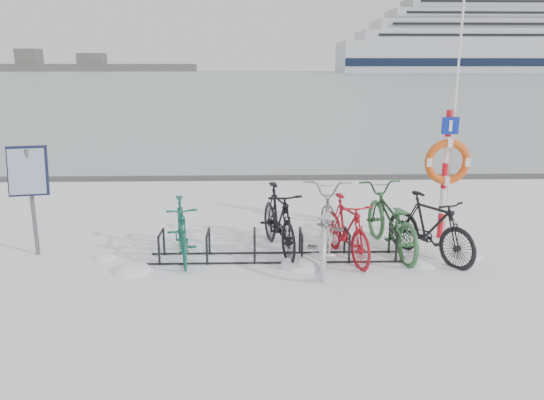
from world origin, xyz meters
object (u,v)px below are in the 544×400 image
Objects in this scene: info_board at (29,178)px; cruise_ferry at (512,40)px; lifebuoy_station at (447,162)px; bike_rack at (278,248)px.

cruise_ferry is (105.84, 209.98, 11.22)m from info_board.
info_board is 235.41m from cruise_ferry.
cruise_ferry is (99.12, 209.35, 11.13)m from lifebuoy_station.
cruise_ferry is at bearing 51.24° from info_board.
cruise_ferry is at bearing 64.12° from bike_rack.
info_board is at bearing -174.66° from lifebuoy_station.
bike_rack is 0.03× the size of cruise_ferry.
info_board is 0.01× the size of cruise_ferry.
lifebuoy_station is at bearing -6.67° from info_board.
lifebuoy_station is at bearing 17.51° from bike_rack.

